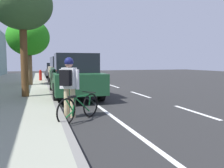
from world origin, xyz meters
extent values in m
plane|color=#2A2A2A|center=(0.00, 0.00, 0.00)|extent=(57.17, 57.17, 0.00)
cube|color=#9A9D89|center=(3.85, 0.00, 0.07)|extent=(4.35, 35.73, 0.14)
cube|color=gray|center=(1.59, 0.00, 0.07)|extent=(0.16, 35.73, 0.14)
cube|color=white|center=(-2.57, -16.77, 0.00)|extent=(0.14, 2.20, 0.01)
cube|color=white|center=(-2.57, -12.57, 0.00)|extent=(0.14, 2.20, 0.01)
cube|color=white|center=(-2.57, -8.37, 0.00)|extent=(0.14, 2.20, 0.01)
cube|color=white|center=(-2.57, -4.17, 0.00)|extent=(0.14, 2.20, 0.01)
cube|color=white|center=(-2.57, 0.03, 0.00)|extent=(0.14, 2.20, 0.01)
cube|color=white|center=(-2.57, 4.23, 0.00)|extent=(0.14, 2.20, 0.01)
cube|color=white|center=(-2.57, 8.43, 0.00)|extent=(0.14, 2.20, 0.01)
cube|color=white|center=(0.12, 0.00, 0.00)|extent=(0.12, 35.73, 0.01)
cube|color=slate|center=(0.56, -10.43, 0.60)|extent=(1.86, 4.44, 0.64)
cube|color=black|center=(0.56, -10.43, 1.22)|extent=(1.60, 2.13, 0.60)
cylinder|color=black|center=(1.40, -9.09, 0.33)|extent=(0.23, 0.66, 0.66)
cylinder|color=black|center=(-0.22, -9.05, 0.33)|extent=(0.23, 0.66, 0.66)
cylinder|color=black|center=(1.33, -11.81, 0.33)|extent=(0.23, 0.66, 0.66)
cylinder|color=black|center=(-0.28, -11.78, 0.33)|extent=(0.23, 0.66, 0.66)
cube|color=tan|center=(0.39, -3.51, 0.78)|extent=(2.01, 4.74, 0.90)
cube|color=black|center=(0.39, -3.51, 1.61)|extent=(1.74, 3.14, 0.76)
cylinder|color=black|center=(1.23, -2.04, 0.38)|extent=(0.24, 0.76, 0.76)
cylinder|color=black|center=(-0.52, -2.08, 0.38)|extent=(0.24, 0.76, 0.76)
cylinder|color=black|center=(1.29, -4.95, 0.38)|extent=(0.24, 0.76, 0.76)
cylinder|color=black|center=(-0.45, -4.99, 0.38)|extent=(0.24, 0.76, 0.76)
cube|color=#1E512D|center=(0.62, 3.78, 0.75)|extent=(2.01, 5.32, 0.80)
cube|color=black|center=(0.63, 4.70, 1.55)|extent=(1.74, 1.52, 0.80)
cube|color=#1E512D|center=(0.61, 2.58, 1.21)|extent=(1.89, 2.67, 0.12)
cylinder|color=black|center=(1.54, 5.41, 0.40)|extent=(0.23, 0.80, 0.80)
cylinder|color=black|center=(-0.27, 5.43, 0.40)|extent=(0.23, 0.80, 0.80)
cylinder|color=black|center=(1.50, 2.13, 0.40)|extent=(0.23, 0.80, 0.80)
cylinder|color=black|center=(-0.30, 2.14, 0.40)|extent=(0.23, 0.80, 0.80)
torus|color=black|center=(0.73, 8.01, 0.35)|extent=(0.55, 0.49, 0.69)
torus|color=black|center=(1.51, 8.70, 0.35)|extent=(0.55, 0.49, 0.69)
cylinder|color=#197233|center=(1.03, 8.27, 0.43)|extent=(0.51, 0.45, 0.51)
cylinder|color=#197233|center=(1.30, 8.51, 0.42)|extent=(0.13, 0.12, 0.47)
cylinder|color=#197233|center=(1.07, 8.30, 0.67)|extent=(0.57, 0.51, 0.05)
cylinder|color=#197233|center=(1.39, 8.59, 0.27)|extent=(0.29, 0.26, 0.19)
cylinder|color=#197233|center=(1.43, 8.62, 0.50)|extent=(0.22, 0.20, 0.33)
cylinder|color=#197233|center=(0.76, 8.04, 0.51)|extent=(0.11, 0.10, 0.34)
cube|color=black|center=(1.34, 8.54, 0.70)|extent=(0.25, 0.23, 0.05)
cylinder|color=black|center=(0.79, 8.06, 0.73)|extent=(0.32, 0.36, 0.03)
cylinder|color=#C6B284|center=(1.24, 7.96, 0.42)|extent=(0.15, 0.15, 0.84)
cylinder|color=#C6B284|center=(1.40, 7.85, 0.42)|extent=(0.15, 0.15, 0.84)
cube|color=white|center=(1.32, 7.91, 1.14)|extent=(0.44, 0.41, 0.59)
cylinder|color=white|center=(1.11, 8.06, 1.11)|extent=(0.10, 0.10, 0.57)
cylinder|color=white|center=(1.53, 7.75, 1.11)|extent=(0.10, 0.10, 0.57)
sphere|color=#A97A67|center=(1.32, 7.91, 1.55)|extent=(0.24, 0.24, 0.24)
sphere|color=navy|center=(1.32, 7.91, 1.59)|extent=(0.26, 0.26, 0.26)
cube|color=black|center=(1.44, 8.07, 1.16)|extent=(0.35, 0.32, 0.44)
cylinder|color=brown|center=(2.71, -1.09, 1.29)|extent=(0.36, 0.36, 2.30)
ellipsoid|color=#298F1B|center=(2.71, -1.09, 3.17)|extent=(2.63, 2.63, 2.33)
cylinder|color=brown|center=(2.71, 4.17, 1.71)|extent=(0.29, 0.29, 3.13)
ellipsoid|color=#3B5C30|center=(2.71, 4.17, 3.95)|extent=(2.46, 2.46, 2.07)
cylinder|color=red|center=(2.02, -4.60, 0.49)|extent=(0.22, 0.22, 0.70)
sphere|color=red|center=(2.02, -4.60, 0.88)|extent=(0.20, 0.20, 0.20)
camera|label=1|loc=(2.14, 14.47, 1.59)|focal=36.82mm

